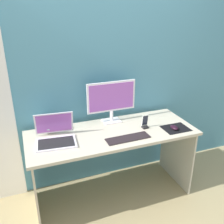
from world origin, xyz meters
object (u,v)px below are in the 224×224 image
Objects in this scene: fishbowl at (48,124)px; laptop at (55,136)px; monitor at (111,99)px; keyboard_external at (128,138)px; mouse at (174,127)px; phone_in_dock at (145,123)px.

laptop is at bearing -80.36° from fishbowl.
laptop is (-0.60, -0.21, -0.19)m from monitor.
fishbowl is at bearing 99.64° from laptop.
fishbowl is at bearing 147.48° from keyboard_external.
monitor is 5.00× the size of mouse.
laptop is 3.69× the size of mouse.
monitor is at bearing -0.05° from fishbowl.
phone_in_dock is at bearing -44.76° from monitor.
keyboard_external is at bearing -88.44° from monitor.
phone_in_dock is at bearing -3.07° from laptop.
fishbowl is (-0.04, 0.21, 0.03)m from laptop.
fishbowl is 1.25× the size of phone_in_dock.
keyboard_external is 4.04× the size of mouse.
fishbowl is at bearing 164.19° from phone_in_dock.
monitor is 2.88× the size of fishbowl.
mouse is at bearing -18.65° from fishbowl.
phone_in_dock is (0.85, -0.05, 0.00)m from laptop.
monitor is 0.46m from keyboard_external.
fishbowl is 0.76m from keyboard_external.
mouse is at bearing -9.17° from laptop.
laptop is at bearing 170.20° from mouse.
phone_in_dock is at bearing -15.81° from fishbowl.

